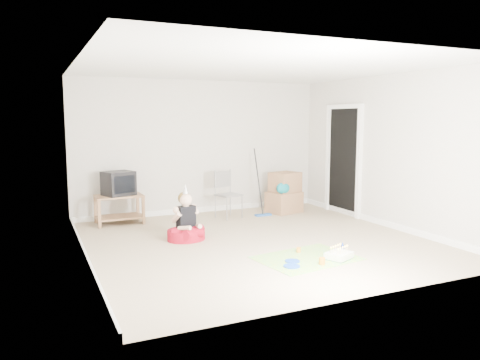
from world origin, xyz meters
name	(u,v)px	position (x,y,z in m)	size (l,w,h in m)	color
ground	(257,241)	(0.00, 0.00, 0.00)	(5.00, 5.00, 0.00)	tan
doorway_recess	(344,162)	(2.48, 1.20, 1.02)	(0.02, 0.90, 2.05)	black
tv_stand	(119,207)	(-1.69, 2.11, 0.30)	(0.82, 0.52, 0.51)	#946743
crt_tv	(118,183)	(-1.69, 2.11, 0.72)	(0.49, 0.41, 0.43)	black
folding_chair	(229,195)	(0.28, 1.76, 0.44)	(0.50, 0.48, 0.90)	#9B9BA0
cardboard_boxes	(284,193)	(1.50, 1.79, 0.38)	(0.73, 0.64, 0.80)	#996C4A
floor_mop	(263,203)	(0.95, 1.65, 0.26)	(0.32, 0.43, 1.28)	#2256AD
book_pile	(297,207)	(1.95, 2.06, 0.02)	(0.21, 0.25, 0.05)	#236A44
seated_woman	(186,228)	(-0.95, 0.52, 0.19)	(0.72, 0.72, 0.87)	#B01024
party_mat	(307,258)	(0.21, -1.07, 0.00)	(1.29, 0.94, 0.01)	#E32F78
birthday_cake	(339,256)	(0.59, -1.28, 0.05)	(0.41, 0.38, 0.15)	white
blue_plate_near	(292,261)	(-0.04, -1.13, 0.01)	(0.20, 0.20, 0.01)	#1645B4
blue_plate_far	(292,266)	(-0.16, -1.31, 0.01)	(0.21, 0.21, 0.01)	#1645B4
orange_cup_near	(298,250)	(0.26, -0.79, 0.04)	(0.06, 0.06, 0.07)	orange
orange_cup_far	(322,261)	(0.24, -1.39, 0.05)	(0.08, 0.08, 0.09)	orange
blue_party_hat	(342,248)	(0.78, -1.09, 0.09)	(0.11, 0.11, 0.17)	#193BB3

